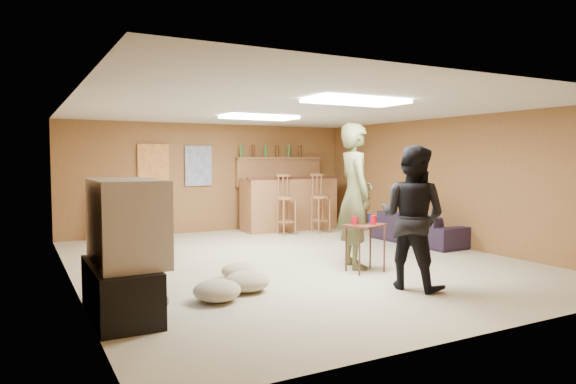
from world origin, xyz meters
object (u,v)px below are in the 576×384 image
sofa (418,228)px  bar_counter (289,204)px  tv_body (127,221)px  person_olive (355,195)px  person_black (412,217)px  tray_table (365,248)px

sofa → bar_counter: bearing=23.0°
tv_body → sofa: size_ratio=0.60×
bar_counter → person_olive: (-0.96, -3.70, 0.44)m
person_olive → person_black: (-0.09, -1.25, -0.17)m
bar_counter → tray_table: bar_counter is taller
tray_table → tv_body: bearing=-172.0°
bar_counter → sofa: bearing=-65.2°
person_olive → person_black: size_ratio=1.21×
person_olive → bar_counter: bearing=1.7°
tv_body → person_black: person_black is taller
person_olive → tray_table: (-0.06, -0.31, -0.67)m
tv_body → sofa: 5.70m
tv_body → person_olive: person_olive is taller
person_black → sofa: size_ratio=0.89×
tv_body → person_olive: 3.27m
person_olive → tray_table: 0.74m
person_olive → person_black: bearing=-167.8°
person_black → tray_table: size_ratio=2.60×
person_olive → sofa: (2.16, 1.11, -0.72)m
tv_body → bar_counter: size_ratio=0.55×
bar_counter → person_black: (-1.05, -4.95, 0.27)m
tv_body → tray_table: size_ratio=1.74×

